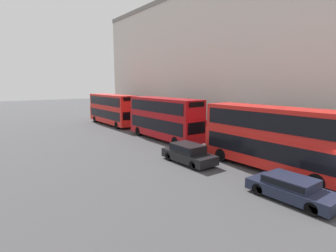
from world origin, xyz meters
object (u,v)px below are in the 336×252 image
object	(u,v)px
bus_leading	(273,136)
bus_second_in_queue	(164,117)
car_dark_sedan	(291,188)
car_hatchback	(188,153)
bus_third_in_queue	(112,108)

from	to	relation	value
bus_leading	bus_second_in_queue	distance (m)	12.54
car_dark_sedan	car_hatchback	size ratio (longest dim) A/B	0.98
bus_second_in_queue	bus_leading	bearing A→B (deg)	-90.00
bus_leading	car_hatchback	bearing A→B (deg)	125.61
bus_third_in_queue	car_dark_sedan	size ratio (longest dim) A/B	2.50
bus_second_in_queue	bus_third_in_queue	distance (m)	12.80
bus_second_in_queue	car_hatchback	xyz separation A→B (m)	(-3.40, -7.79, -1.68)
bus_second_in_queue	car_dark_sedan	world-z (taller)	bus_second_in_queue
bus_second_in_queue	car_dark_sedan	bearing A→B (deg)	-102.16
car_hatchback	bus_second_in_queue	bearing A→B (deg)	66.43
car_dark_sedan	bus_second_in_queue	bearing A→B (deg)	77.84
bus_leading	bus_third_in_queue	xyz separation A→B (m)	(-0.00, 25.34, -0.00)
bus_leading	bus_second_in_queue	world-z (taller)	bus_second_in_queue
bus_leading	car_dark_sedan	xyz separation A→B (m)	(-3.40, -3.23, -1.75)
car_dark_sedan	car_hatchback	world-z (taller)	car_hatchback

